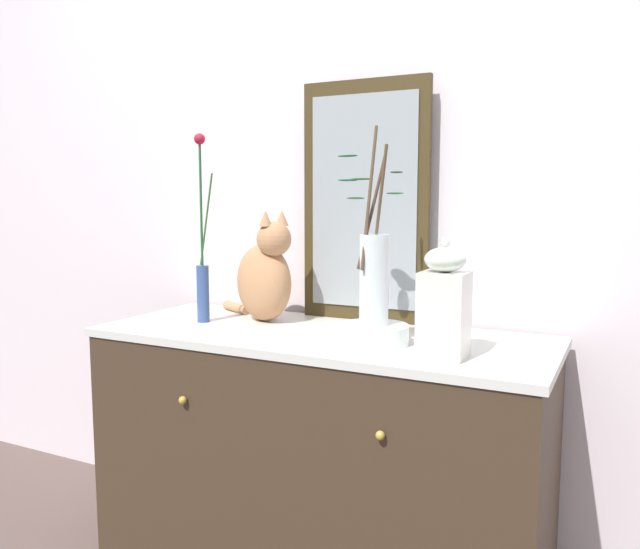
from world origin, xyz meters
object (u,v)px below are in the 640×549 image
Objects in this scene: mirror_leaning at (365,202)px; vase_slim_green at (203,269)px; sideboard at (320,458)px; jar_lidded_porcelain at (444,304)px; cat_sitting at (265,276)px; vase_glass_clear at (374,272)px; bowl_porcelain at (373,334)px.

vase_slim_green is at bearing -149.77° from mirror_leaning.
jar_lidded_porcelain reaches higher than sideboard.
sideboard is 4.50× the size of jar_lidded_porcelain.
cat_sitting is at bearing 160.49° from sideboard.
vase_glass_clear is at bearing -63.12° from mirror_leaning.
bowl_porcelain is 0.36× the size of vase_glass_clear.
bowl_porcelain is 0.64× the size of jar_lidded_porcelain.
cat_sitting is at bearing -150.59° from mirror_leaning.
vase_slim_green is at bearing 172.92° from jar_lidded_porcelain.
bowl_porcelain is 0.25m from jar_lidded_porcelain.
vase_glass_clear is 0.24m from jar_lidded_porcelain.
vase_glass_clear is (0.20, -0.06, 0.61)m from sideboard.
sideboard is 0.64m from vase_glass_clear.
bowl_porcelain is at bearing -4.19° from vase_slim_green.
vase_slim_green reaches higher than sideboard.
jar_lidded_porcelain is at bearing -17.57° from cat_sitting.
cat_sitting reaches higher than jar_lidded_porcelain.
jar_lidded_porcelain is (0.42, -0.12, 0.54)m from sideboard.
cat_sitting is 0.70m from jar_lidded_porcelain.
vase_glass_clear is 1.80× the size of jar_lidded_porcelain.
bowl_porcelain reaches higher than sideboard.
vase_glass_clear is at bearing -4.03° from vase_slim_green.
vase_glass_clear is (0.45, -0.15, 0.05)m from cat_sitting.
cat_sitting is 0.48m from vase_glass_clear.
bowl_porcelain is (0.20, -0.06, 0.43)m from sideboard.
cat_sitting is at bearing 162.43° from jar_lidded_porcelain.
mirror_leaning is at bearing 30.23° from vase_slim_green.
cat_sitting is at bearing 161.42° from vase_glass_clear.
mirror_leaning reaches higher than vase_glass_clear.
vase_slim_green is at bearing -148.43° from cat_sitting.
jar_lidded_porcelain is (0.22, -0.06, 0.11)m from bowl_porcelain.
bowl_porcelain is at bearing -62.96° from mirror_leaning.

